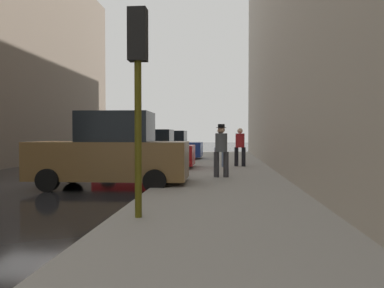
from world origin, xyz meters
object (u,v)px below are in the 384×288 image
at_px(parked_bronze_suv, 112,153).
at_px(pedestrian_with_beanie, 221,148).
at_px(traffic_light, 138,67).
at_px(pedestrian_in_jeans, 220,145).
at_px(pedestrian_in_red_jacket, 240,145).
at_px(parked_red_hatchback, 147,151).
at_px(parked_blue_sedan, 167,147).
at_px(fire_hydrant, 185,162).

xyz_separation_m(parked_bronze_suv, pedestrian_with_beanie, (3.25, 1.67, 0.10)).
xyz_separation_m(traffic_light, pedestrian_in_jeans, (1.32, 10.29, -1.65)).
xyz_separation_m(pedestrian_in_red_jacket, pedestrian_with_beanie, (-0.81, -4.32, 0.03)).
relative_size(pedestrian_in_red_jacket, pedestrian_with_beanie, 0.96).
bearing_deg(parked_red_hatchback, traffic_light, -79.07).
height_order(parked_blue_sedan, fire_hydrant, parked_blue_sedan).
bearing_deg(pedestrian_with_beanie, fire_hydrant, 123.58).
distance_m(parked_red_hatchback, pedestrian_with_beanie, 4.72).
bearing_deg(pedestrian_in_jeans, parked_bronze_suv, -118.76).
distance_m(parked_red_hatchback, fire_hydrant, 2.22).
bearing_deg(parked_blue_sedan, fire_hydrant, -75.88).
xyz_separation_m(parked_bronze_suv, pedestrian_in_red_jacket, (4.06, 5.98, 0.07)).
relative_size(fire_hydrant, pedestrian_in_jeans, 0.41).
relative_size(parked_bronze_suv, pedestrian_with_beanie, 2.61).
bearing_deg(pedestrian_in_jeans, pedestrian_in_red_jacket, 12.93).
xyz_separation_m(parked_red_hatchback, parked_blue_sedan, (-0.00, 5.93, 0.00)).
bearing_deg(parked_red_hatchback, pedestrian_in_red_jacket, 12.49).
bearing_deg(pedestrian_in_red_jacket, parked_blue_sedan, 128.90).
distance_m(fire_hydrant, pedestrian_in_red_jacket, 3.17).
bearing_deg(parked_blue_sedan, pedestrian_with_beanie, -70.83).
bearing_deg(parked_red_hatchback, parked_bronze_suv, -90.00).
height_order(parked_red_hatchback, pedestrian_in_red_jacket, pedestrian_in_red_jacket).
relative_size(parked_red_hatchback, traffic_light, 1.17).
xyz_separation_m(fire_hydrant, pedestrian_with_beanie, (1.45, -2.18, 0.64)).
xyz_separation_m(parked_blue_sedan, pedestrian_in_jeans, (3.17, -5.24, 0.26)).
height_order(parked_red_hatchback, traffic_light, traffic_light).
height_order(parked_red_hatchback, pedestrian_with_beanie, pedestrian_with_beanie).
distance_m(parked_bronze_suv, fire_hydrant, 4.28).
relative_size(fire_hydrant, pedestrian_in_red_jacket, 0.41).
relative_size(parked_red_hatchback, pedestrian_with_beanie, 2.37).
bearing_deg(pedestrian_in_jeans, parked_blue_sedan, 121.20).
bearing_deg(fire_hydrant, pedestrian_in_jeans, 54.70).
height_order(parked_blue_sedan, traffic_light, traffic_light).
bearing_deg(pedestrian_in_jeans, parked_red_hatchback, -167.63).
height_order(parked_red_hatchback, parked_blue_sedan, same).
xyz_separation_m(parked_red_hatchback, pedestrian_in_red_jacket, (4.06, 0.90, 0.26)).
bearing_deg(fire_hydrant, parked_bronze_suv, -115.12).
height_order(pedestrian_in_red_jacket, pedestrian_with_beanie, pedestrian_with_beanie).
bearing_deg(parked_bronze_suv, parked_red_hatchback, 90.00).
bearing_deg(pedestrian_in_red_jacket, fire_hydrant, -136.57).
relative_size(fire_hydrant, pedestrian_with_beanie, 0.40).
bearing_deg(parked_bronze_suv, fire_hydrant, 64.88).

